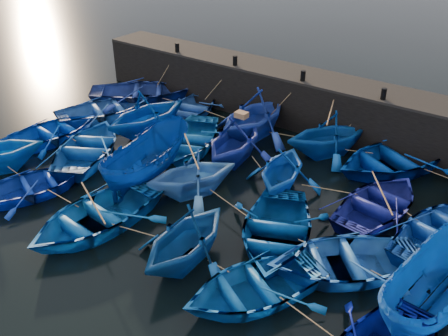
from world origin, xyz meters
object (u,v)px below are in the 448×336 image
Objects in this scene: boat_0 at (142,92)px; boat_13 at (53,131)px; boat_8 at (190,139)px; wooden_crate at (241,115)px.

boat_13 is at bearing 140.02° from boat_0.
boat_8 is 9.50× the size of wooden_crate.
wooden_crate is at bearing -16.81° from boat_8.
boat_0 reaches higher than boat_8.
boat_0 is 1.23× the size of boat_13.
wooden_crate is at bearing -149.34° from boat_13.
boat_13 is (0.08, -6.17, -0.11)m from boat_0.
boat_0 is at bearing 131.22° from boat_8.
boat_8 is 1.06× the size of boat_13.
boat_13 is 9.48m from wooden_crate.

